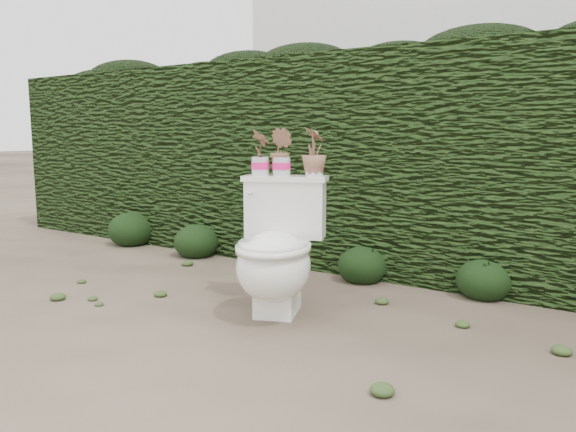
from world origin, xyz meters
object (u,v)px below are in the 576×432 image
Objects in this scene: toilet at (277,253)px; potted_plant_right at (314,153)px; potted_plant_center at (281,153)px; potted_plant_left at (260,154)px.

potted_plant_right is at bearing 54.16° from toilet.
potted_plant_center is 0.20m from potted_plant_right.
potted_plant_center is (-0.11, 0.21, 0.55)m from toilet.
potted_plant_right is (0.07, 0.29, 0.55)m from toilet.
potted_plant_right reaches higher than toilet.
potted_plant_center reaches higher than potted_plant_left.
potted_plant_right reaches higher than potted_plant_center.
potted_plant_left reaches higher than toilet.
potted_plant_center reaches higher than toilet.
potted_plant_left is at bearing 122.50° from toilet.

